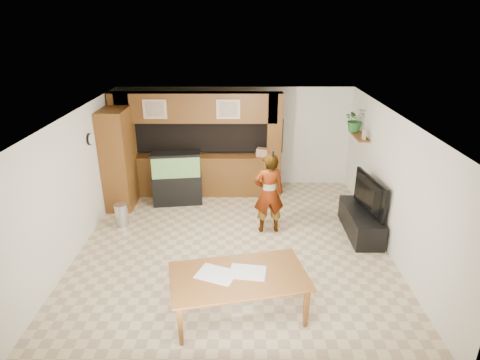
{
  "coord_description": "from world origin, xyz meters",
  "views": [
    {
      "loc": [
        0.14,
        -6.92,
        4.25
      ],
      "look_at": [
        0.13,
        0.6,
        1.16
      ],
      "focal_mm": 30.0,
      "sensor_mm": 36.0,
      "label": 1
    }
  ],
  "objects_px": {
    "dining_table": "(239,297)",
    "aquarium": "(177,179)",
    "pantry_cabinet": "(118,159)",
    "television": "(364,195)",
    "person": "(269,193)"
  },
  "relations": [
    {
      "from": "dining_table",
      "to": "aquarium",
      "type": "bearing_deg",
      "value": 99.27
    },
    {
      "from": "pantry_cabinet",
      "to": "aquarium",
      "type": "relative_size",
      "value": 1.81
    },
    {
      "from": "television",
      "to": "person",
      "type": "height_order",
      "value": "person"
    },
    {
      "from": "aquarium",
      "to": "dining_table",
      "type": "height_order",
      "value": "aquarium"
    },
    {
      "from": "aquarium",
      "to": "person",
      "type": "distance_m",
      "value": 2.52
    },
    {
      "from": "pantry_cabinet",
      "to": "dining_table",
      "type": "xyz_separation_m",
      "value": [
        2.82,
        -3.88,
        -0.82
      ]
    },
    {
      "from": "television",
      "to": "dining_table",
      "type": "height_order",
      "value": "television"
    },
    {
      "from": "person",
      "to": "television",
      "type": "bearing_deg",
      "value": 171.4
    },
    {
      "from": "aquarium",
      "to": "person",
      "type": "height_order",
      "value": "person"
    },
    {
      "from": "television",
      "to": "dining_table",
      "type": "distance_m",
      "value": 3.62
    },
    {
      "from": "pantry_cabinet",
      "to": "dining_table",
      "type": "height_order",
      "value": "pantry_cabinet"
    },
    {
      "from": "aquarium",
      "to": "dining_table",
      "type": "distance_m",
      "value": 4.27
    },
    {
      "from": "pantry_cabinet",
      "to": "dining_table",
      "type": "distance_m",
      "value": 4.87
    },
    {
      "from": "aquarium",
      "to": "pantry_cabinet",
      "type": "bearing_deg",
      "value": 177.26
    },
    {
      "from": "television",
      "to": "aquarium",
      "type": "bearing_deg",
      "value": 60.5
    }
  ]
}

